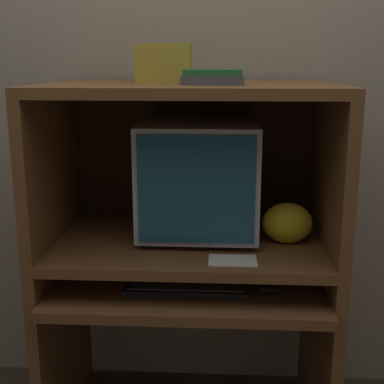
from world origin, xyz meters
The scene contains 11 objects.
wall_back centered at (0.00, 0.73, 1.30)m, with size 6.00×0.06×2.60m.
desk_base centered at (0.00, 0.29, 0.43)m, with size 1.05×0.71×0.67m.
desk_monitor_shelf centered at (0.00, 0.33, 0.78)m, with size 1.05×0.67×0.13m.
hutch_upper centered at (0.00, 0.37, 1.20)m, with size 1.05×0.67×0.57m.
crt_monitor centered at (0.03, 0.39, 1.03)m, with size 0.43×0.45×0.43m.
keyboard centered at (0.00, 0.16, 0.69)m, with size 0.43×0.14×0.03m.
mouse centered at (0.28, 0.15, 0.69)m, with size 0.07×0.05×0.03m.
snack_bag centered at (0.36, 0.30, 0.88)m, with size 0.18×0.13×0.15m.
book_stack centered at (0.08, 0.25, 1.40)m, with size 0.20×0.16×0.05m.
paper_card centered at (0.16, 0.10, 0.81)m, with size 0.16×0.10×0.00m.
storage_box centered at (-0.09, 0.40, 1.44)m, with size 0.19×0.16×0.13m.
Camera 1 is at (0.12, -1.56, 1.46)m, focal length 50.00 mm.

